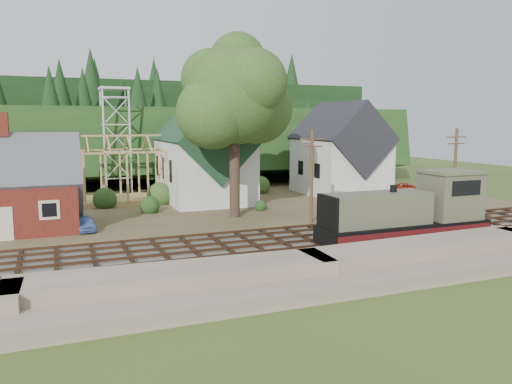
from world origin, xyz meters
name	(u,v)px	position (x,y,z in m)	size (l,w,h in m)	color
ground	(256,249)	(0.00, 0.00, 0.00)	(140.00, 140.00, 0.00)	#384C1E
embankment	(315,286)	(0.00, -8.50, 0.00)	(64.00, 5.00, 1.60)	#7F7259
railroad_bed	(256,247)	(0.00, 0.00, 0.08)	(64.00, 11.00, 0.16)	#726B5B
village_flat	(190,206)	(0.00, 18.00, 0.15)	(64.00, 26.00, 0.30)	brown
hillside	(149,181)	(0.00, 42.00, 0.00)	(70.00, 28.00, 8.00)	#1E3F19
ridge	(134,171)	(0.00, 58.00, 0.00)	(80.00, 20.00, 12.00)	black
depot	(7,193)	(-16.00, 11.00, 3.21)	(10.80, 7.41, 9.00)	#531313
church	(204,155)	(2.00, 19.68, 5.18)	(8.40, 15.17, 13.00)	silver
farmhouse	(340,154)	(18.00, 19.00, 4.87)	(8.40, 10.80, 10.60)	silver
timber_frame	(123,174)	(-6.00, 22.00, 3.27)	(8.20, 6.20, 6.99)	tan
lattice_tower	(115,109)	(-6.00, 28.00, 10.03)	(3.20, 3.20, 12.12)	silver
big_tree	(236,103)	(2.17, 10.08, 10.22)	(10.90, 8.40, 14.70)	#38281E
telegraph_pole_near	(312,175)	(7.00, 5.20, 4.25)	(2.20, 0.28, 8.00)	#4C331E
telegraph_pole_far	(455,169)	(22.00, 5.20, 4.25)	(2.20, 0.28, 8.00)	#4C331E
locomotive	(410,214)	(10.45, -3.00, 2.19)	(12.49, 3.12, 4.98)	black
car_blue	(85,223)	(-10.56, 8.89, 0.88)	(1.36, 3.38, 1.15)	#6288D3
car_red	(407,188)	(25.76, 16.49, 0.88)	(1.94, 4.20, 1.17)	#B6280E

